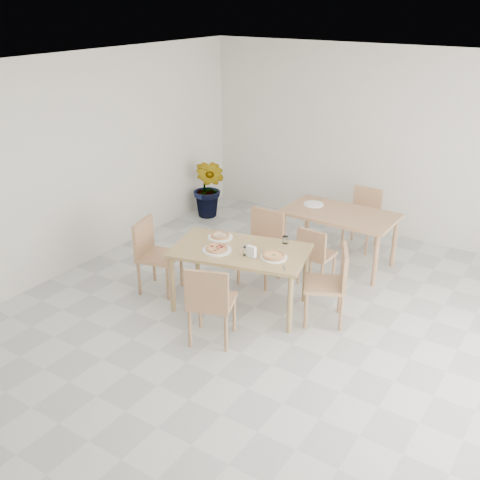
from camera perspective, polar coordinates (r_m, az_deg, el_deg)
The scene contains 21 objects.
main_table at distance 6.48m, azimuth 0.00°, elevation -1.57°, with size 1.71×1.23×0.75m.
chair_south at distance 5.85m, azimuth -3.09°, elevation -6.07°, with size 0.59×0.59×0.92m.
chair_north at distance 7.19m, azimuth 2.32°, elevation -0.07°, with size 0.49×0.49×0.93m.
chair_west at distance 7.00m, azimuth -8.84°, elevation -1.06°, with size 0.55×0.55×0.92m.
chair_east at distance 6.33m, azimuth 9.38°, elevation -4.00°, with size 0.60×0.60×0.91m.
plate_margherita at distance 6.24m, azimuth 3.44°, elevation -1.77°, with size 0.30×0.30×0.02m, color white.
plate_mushroom at distance 6.74m, azimuth -2.03°, elevation 0.29°, with size 0.30×0.30×0.02m, color white.
plate_pepperoni at distance 6.40m, azimuth -2.35°, elevation -1.04°, with size 0.33×0.33×0.02m, color white.
pizza_margherita at distance 6.23m, azimuth 3.45°, elevation -1.58°, with size 0.31×0.31×0.03m.
pizza_mushroom at distance 6.73m, azimuth -2.03°, elevation 0.47°, with size 0.28×0.28×0.03m.
pizza_pepperoni at distance 6.39m, azimuth -2.36°, elevation -0.85°, with size 0.31×0.31×0.03m.
tumbler_a at distance 6.60m, azimuth 4.62°, elevation 0.01°, with size 0.07×0.07×0.09m, color white.
tumbler_b at distance 6.28m, azimuth 0.64°, elevation -1.13°, with size 0.07×0.07×0.10m, color white.
napkin_holder at distance 6.22m, azimuth 1.16°, elevation -1.23°, with size 0.13×0.07×0.14m.
fork_a at distance 6.04m, azimuth 4.47°, elevation -2.76°, with size 0.02×0.18×0.01m, color silver.
fork_b at distance 6.49m, azimuth 0.28°, elevation -0.70°, with size 0.02×0.19×0.01m, color silver.
second_table at distance 7.67m, azimuth 10.13°, elevation 2.16°, with size 1.47×0.84×0.75m.
chair_back_s at distance 7.11m, azimuth 7.58°, elevation -1.24°, with size 0.40×0.40×0.79m.
chair_back_n at distance 8.36m, azimuth 12.43°, elevation 2.64°, with size 0.43×0.43×0.87m.
plate_empty at distance 7.87m, azimuth 7.47°, elevation 3.62°, with size 0.27×0.27×0.02m, color white.
potted_plant at distance 9.27m, azimuth -3.14°, elevation 5.28°, with size 0.55×0.45×1.01m, color #2B671E.
Camera 1 is at (2.69, -4.51, 3.45)m, focal length 42.00 mm.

